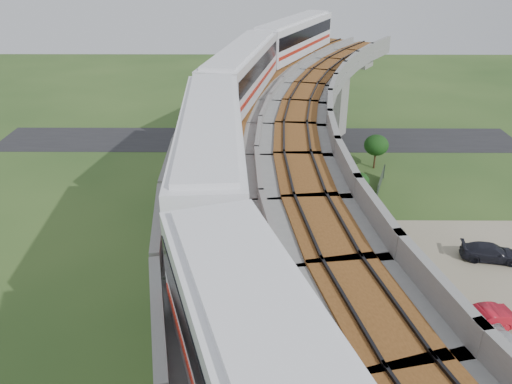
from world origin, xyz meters
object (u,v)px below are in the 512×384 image
metro_train (265,105)px  car_dark (491,252)px  car_white (508,351)px  car_red (480,320)px

metro_train → car_dark: metro_train is taller
car_white → car_dark: (3.14, 9.78, -0.06)m
metro_train → car_white: 19.02m
metro_train → car_red: metro_train is taller
metro_train → car_red: bearing=-20.0°
car_white → metro_train: bearing=147.0°
car_dark → car_red: bearing=163.2°
car_white → car_red: 2.54m
car_red → metro_train: bearing=-122.9°
metro_train → car_dark: (16.40, 2.65, -11.66)m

